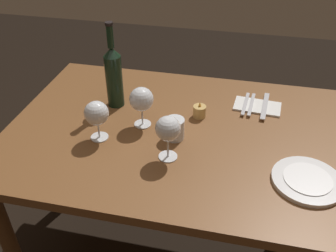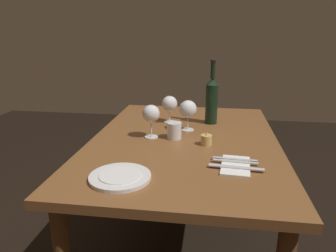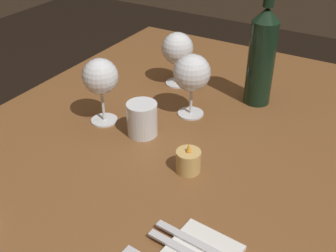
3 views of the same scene
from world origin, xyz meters
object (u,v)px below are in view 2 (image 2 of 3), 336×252
object	(u,v)px
wine_glass_centre	(170,104)
fork_outer	(235,159)
fork_inner	(235,162)
wine_glass_right	(151,114)
table_knife	(236,167)
wine_bottle	(212,99)
votive_candle	(206,140)
dinner_plate	(120,177)
wine_glass_left	(188,109)
folded_napkin	(236,166)
water_tumbler	(174,131)

from	to	relation	value
wine_glass_centre	fork_outer	size ratio (longest dim) A/B	0.85
wine_glass_centre	fork_inner	xyz separation A→B (m)	(0.54, 0.34, -0.10)
wine_glass_right	table_knife	world-z (taller)	wine_glass_right
fork_inner	fork_outer	distance (m)	0.02
wine_bottle	votive_candle	distance (m)	0.37
wine_bottle	dinner_plate	size ratio (longest dim) A/B	1.58
table_knife	wine_glass_right	bearing A→B (deg)	-129.93
fork_outer	wine_glass_left	bearing A→B (deg)	-149.72
wine_glass_right	wine_glass_left	bearing A→B (deg)	128.51
wine_glass_left	votive_candle	distance (m)	0.25
folded_napkin	votive_candle	bearing A→B (deg)	-152.05
votive_candle	fork_inner	distance (m)	0.24
fork_inner	table_knife	bearing A→B (deg)	0.00
votive_candle	fork_outer	distance (m)	0.21
votive_candle	fork_inner	world-z (taller)	votive_candle
water_tumbler	votive_candle	world-z (taller)	water_tumbler
wine_glass_left	water_tumbler	size ratio (longest dim) A/B	2.00
wine_glass_left	wine_glass_right	world-z (taller)	wine_glass_right
wine_glass_left	fork_inner	xyz separation A→B (m)	(0.41, 0.22, -0.10)
fork_outer	water_tumbler	bearing A→B (deg)	-131.27
wine_glass_right	folded_napkin	size ratio (longest dim) A/B	0.83
water_tumbler	table_knife	distance (m)	0.43
wine_glass_right	wine_bottle	size ratio (longest dim) A/B	0.46
wine_bottle	votive_candle	bearing A→B (deg)	-2.66
wine_bottle	water_tumbler	bearing A→B (deg)	-31.40
dinner_plate	fork_inner	distance (m)	0.46
wine_glass_right	fork_inner	xyz separation A→B (m)	(0.27, 0.39, -0.11)
wine_glass_right	water_tumbler	size ratio (longest dim) A/B	2.05
wine_glass_left	fork_outer	bearing A→B (deg)	30.28
water_tumbler	folded_napkin	size ratio (longest dim) A/B	0.41
votive_candle	folded_napkin	bearing A→B (deg)	27.95
wine_bottle	fork_outer	size ratio (longest dim) A/B	1.97
fork_inner	dinner_plate	bearing A→B (deg)	-65.69
votive_candle	fork_inner	bearing A→B (deg)	30.80
water_tumbler	wine_glass_right	bearing A→B (deg)	-92.10
water_tumbler	table_knife	size ratio (longest dim) A/B	0.38
wine_glass_centre	water_tumbler	size ratio (longest dim) A/B	1.90
dinner_plate	folded_napkin	xyz separation A→B (m)	(-0.16, 0.42, -0.00)
wine_glass_centre	wine_glass_left	bearing A→B (deg)	40.83
wine_glass_centre	wine_bottle	distance (m)	0.24
wine_glass_left	folded_napkin	distance (m)	0.50
wine_bottle	water_tumbler	size ratio (longest dim) A/B	4.41
votive_candle	dinner_plate	xyz separation A→B (m)	(0.39, -0.30, -0.02)
votive_candle	dinner_plate	size ratio (longest dim) A/B	0.30
votive_candle	table_knife	size ratio (longest dim) A/B	0.32
wine_glass_left	wine_glass_right	xyz separation A→B (m)	(0.13, -0.17, 0.00)
wine_glass_right	folded_napkin	bearing A→B (deg)	52.74
wine_glass_left	wine_glass_right	distance (m)	0.22
dinner_plate	fork_outer	size ratio (longest dim) A/B	1.24
wine_glass_left	dinner_plate	size ratio (longest dim) A/B	0.72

